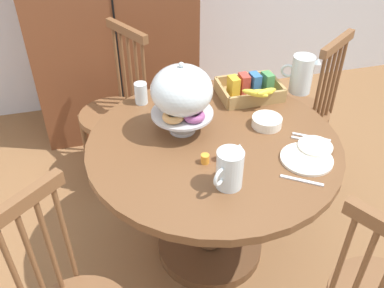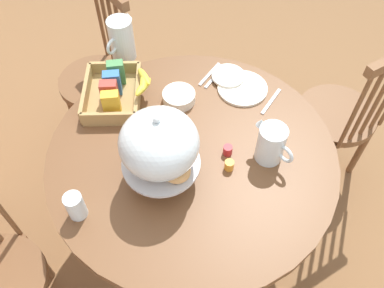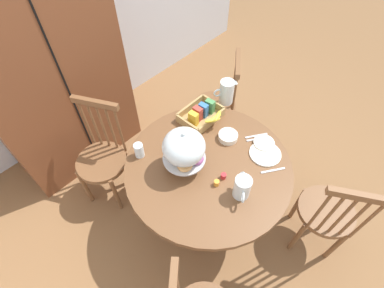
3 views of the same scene
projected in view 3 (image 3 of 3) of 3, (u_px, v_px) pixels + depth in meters
ground_plane at (218, 213)px, 2.54m from camera, size 10.00×10.00×0.00m
wooden_armoire at (45, 67)px, 2.24m from camera, size 1.18×0.60×1.96m
dining_table at (207, 182)px, 2.14m from camera, size 1.14×1.14×0.74m
windsor_chair_near_window at (103, 159)px, 2.35m from camera, size 0.45×0.45×0.97m
windsor_chair_facing_door at (326, 214)px, 2.05m from camera, size 0.45×0.45×0.97m
windsor_chair_far_side at (217, 107)px, 2.73m from camera, size 0.46×0.46×0.97m
pastry_stand_with_dome at (184, 148)px, 1.81m from camera, size 0.28×0.28×0.34m
orange_juice_pitcher at (242, 188)px, 1.77m from camera, size 0.16×0.14×0.16m
milk_pitcher at (226, 93)px, 2.28m from camera, size 0.18×0.12×0.20m
cereal_basket at (202, 114)px, 2.20m from camera, size 0.32×0.30×0.12m
china_plate_large at (265, 154)px, 2.02m from camera, size 0.22×0.22×0.01m
china_plate_small at (264, 143)px, 2.07m from camera, size 0.15×0.15×0.01m
cereal_bowl at (228, 136)px, 2.09m from camera, size 0.14×0.14×0.04m
drinking_glass at (139, 150)px, 1.98m from camera, size 0.06×0.06×0.11m
jam_jar_strawberry at (223, 176)px, 1.89m from camera, size 0.04×0.04×0.04m
jam_jar_apricot at (217, 183)px, 1.86m from camera, size 0.04×0.04×0.04m
table_knife at (258, 139)px, 2.11m from camera, size 0.15×0.11×0.01m
dinner_fork at (256, 136)px, 2.12m from camera, size 0.15×0.11×0.01m
soup_spoon at (273, 170)px, 1.93m from camera, size 0.15×0.11×0.01m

